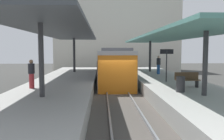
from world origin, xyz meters
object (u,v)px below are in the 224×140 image
(passenger_mid_platform, at_px, (158,65))
(commuter_train, at_px, (114,66))
(platform_bench, at_px, (187,79))
(litter_bin, at_px, (180,84))
(platform_sign, at_px, (167,58))
(passenger_near_bench, at_px, (31,73))

(passenger_mid_platform, bearing_deg, commuter_train, 175.02)
(commuter_train, distance_m, platform_bench, 8.74)
(litter_bin, bearing_deg, passenger_mid_platform, 83.35)
(litter_bin, height_order, passenger_mid_platform, passenger_mid_platform)
(platform_bench, relative_size, platform_sign, 0.63)
(commuter_train, distance_m, passenger_mid_platform, 4.04)
(commuter_train, height_order, passenger_near_bench, commuter_train)
(commuter_train, xyz_separation_m, litter_bin, (2.98, -9.37, -0.33))
(platform_bench, distance_m, litter_bin, 1.79)
(platform_bench, distance_m, platform_sign, 2.65)
(commuter_train, relative_size, litter_bin, 14.20)
(litter_bin, xyz_separation_m, passenger_near_bench, (-7.97, 1.53, 0.44))
(litter_bin, distance_m, passenger_mid_platform, 9.09)
(litter_bin, bearing_deg, commuter_train, 107.61)
(platform_sign, bearing_deg, commuter_train, 120.95)
(commuter_train, bearing_deg, litter_bin, -72.39)
(platform_bench, relative_size, litter_bin, 1.75)
(litter_bin, relative_size, passenger_mid_platform, 0.48)
(platform_bench, xyz_separation_m, platform_sign, (-0.58, 2.32, 1.16))
(litter_bin, bearing_deg, platform_sign, 85.10)
(platform_sign, relative_size, litter_bin, 2.76)
(commuter_train, relative_size, passenger_mid_platform, 6.86)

